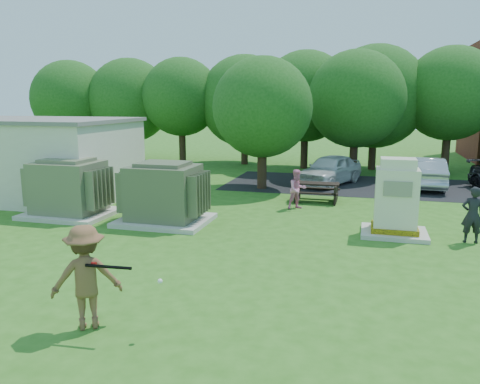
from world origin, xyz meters
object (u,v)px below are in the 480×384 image
(generator_cabinet, at_px, (396,202))
(car_white, at_px, (330,169))
(car_silver_a, at_px, (426,172))
(batter, at_px, (86,277))
(person_by_generator, at_px, (472,215))
(transformer_left, at_px, (69,189))
(person_at_picnic, at_px, (297,189))
(picnic_table, at_px, (317,190))
(transformer_right, at_px, (164,195))

(generator_cabinet, distance_m, car_white, 8.90)
(generator_cabinet, bearing_deg, car_silver_a, 78.61)
(batter, distance_m, person_by_generator, 10.84)
(transformer_left, xyz_separation_m, batter, (5.48, -7.26, -0.00))
(generator_cabinet, xyz_separation_m, person_at_picnic, (-3.43, 2.75, -0.28))
(transformer_left, height_order, generator_cabinet, generator_cabinet)
(batter, bearing_deg, car_white, -131.97)
(picnic_table, bearing_deg, car_white, 87.46)
(batter, bearing_deg, person_at_picnic, -133.58)
(car_white, bearing_deg, person_by_generator, -38.50)
(generator_cabinet, distance_m, car_silver_a, 9.04)
(generator_cabinet, xyz_separation_m, person_by_generator, (2.11, -0.23, -0.21))
(car_silver_a, bearing_deg, person_at_picnic, 49.97)
(generator_cabinet, height_order, person_by_generator, generator_cabinet)
(person_by_generator, distance_m, car_white, 9.94)
(transformer_left, height_order, transformer_right, same)
(transformer_left, xyz_separation_m, person_at_picnic, (7.74, 3.24, -0.21))
(picnic_table, distance_m, car_silver_a, 6.52)
(generator_cabinet, height_order, car_silver_a, generator_cabinet)
(transformer_right, relative_size, car_silver_a, 0.69)
(transformer_right, height_order, car_white, transformer_right)
(transformer_right, xyz_separation_m, picnic_table, (4.61, 4.78, -0.48))
(transformer_right, distance_m, person_by_generator, 9.59)
(transformer_left, height_order, person_at_picnic, transformer_left)
(picnic_table, xyz_separation_m, person_by_generator, (4.97, -4.52, 0.35))
(transformer_right, height_order, person_by_generator, transformer_right)
(transformer_left, xyz_separation_m, car_white, (8.49, 8.98, -0.23))
(person_by_generator, bearing_deg, generator_cabinet, -9.59)
(transformer_right, relative_size, person_at_picnic, 1.97)
(transformer_left, distance_m, transformer_right, 3.70)
(person_at_picnic, relative_size, car_silver_a, 0.35)
(generator_cabinet, bearing_deg, person_at_picnic, 141.31)
(transformer_left, relative_size, car_white, 0.69)
(generator_cabinet, relative_size, car_silver_a, 0.55)
(batter, relative_size, car_white, 0.45)
(batter, relative_size, car_silver_a, 0.44)
(car_white, bearing_deg, transformer_right, -95.39)
(transformer_left, bearing_deg, generator_cabinet, 2.53)
(transformer_left, height_order, person_by_generator, transformer_left)
(batter, relative_size, person_by_generator, 1.16)
(transformer_left, relative_size, generator_cabinet, 1.26)
(batter, distance_m, car_silver_a, 18.22)
(picnic_table, relative_size, person_at_picnic, 1.19)
(generator_cabinet, bearing_deg, picnic_table, 123.71)
(person_by_generator, distance_m, person_at_picnic, 6.30)
(car_white, bearing_deg, person_at_picnic, -74.80)
(generator_cabinet, relative_size, picnic_table, 1.32)
(transformer_right, xyz_separation_m, person_at_picnic, (4.04, 3.24, -0.21))
(generator_cabinet, bearing_deg, transformer_left, -177.47)
(car_silver_a, bearing_deg, transformer_left, 36.28)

